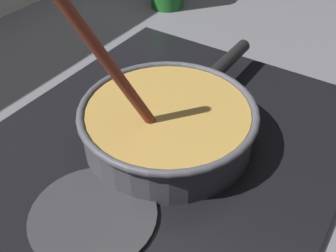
% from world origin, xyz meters
% --- Properties ---
extents(ground, '(2.40, 1.60, 0.04)m').
position_xyz_m(ground, '(0.00, 0.00, -0.02)').
color(ground, '#4C4C51').
extents(hob_plate, '(0.56, 0.48, 0.01)m').
position_xyz_m(hob_plate, '(-0.01, 0.22, 0.01)').
color(hob_plate, black).
rests_on(hob_plate, ground).
extents(burner_ring, '(0.19, 0.19, 0.01)m').
position_xyz_m(burner_ring, '(-0.01, 0.22, 0.02)').
color(burner_ring, '#592D0C').
rests_on(burner_ring, hob_plate).
extents(spare_burner, '(0.15, 0.15, 0.01)m').
position_xyz_m(spare_burner, '(-0.17, 0.22, 0.01)').
color(spare_burner, '#262628').
rests_on(spare_burner, hob_plate).
extents(cooking_pan, '(0.38, 0.25, 0.29)m').
position_xyz_m(cooking_pan, '(-0.01, 0.22, 0.05)').
color(cooking_pan, '#38383D').
rests_on(cooking_pan, hob_plate).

